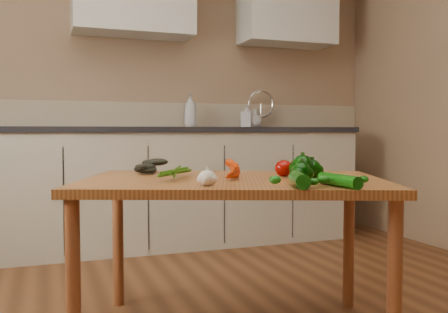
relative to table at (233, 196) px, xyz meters
name	(u,v)px	position (x,y,z in m)	size (l,w,h in m)	color
room	(260,28)	(0.01, -0.27, 0.65)	(4.04, 5.04, 2.64)	brown
counter_run	(178,185)	(0.22, 1.75, -0.14)	(2.84, 0.64, 1.14)	#BFB79F
table	(233,196)	(0.00, 0.00, 0.00)	(1.46, 1.20, 0.67)	#AF6833
soap_bottle_a	(190,110)	(0.34, 1.85, 0.44)	(0.10, 0.10, 0.27)	silver
soap_bottle_b	(247,116)	(0.84, 1.88, 0.40)	(0.09, 0.09, 0.19)	silver
soap_bottle_c	(255,118)	(0.92, 1.91, 0.38)	(0.12, 0.12, 0.15)	silver
carrot_bunch	(214,171)	(-0.08, 0.03, 0.11)	(0.23, 0.18, 0.06)	red
leafy_greens	(144,164)	(-0.31, 0.37, 0.12)	(0.18, 0.16, 0.09)	black
garlic_bulb	(207,178)	(-0.19, -0.24, 0.10)	(0.07, 0.07, 0.06)	white
pepper_a	(303,167)	(0.28, -0.10, 0.12)	(0.10, 0.10, 0.10)	black
pepper_b	(312,169)	(0.32, -0.11, 0.11)	(0.08, 0.08, 0.08)	black
pepper_c	(301,172)	(0.20, -0.24, 0.11)	(0.08, 0.08, 0.08)	black
tomato_a	(284,168)	(0.25, 0.02, 0.11)	(0.08, 0.08, 0.07)	#8E0702
tomato_b	(297,167)	(0.36, 0.10, 0.11)	(0.08, 0.08, 0.07)	#B85704
tomato_c	(311,169)	(0.37, -0.01, 0.11)	(0.07, 0.07, 0.06)	#B85704
zucchini_a	(339,180)	(0.25, -0.42, 0.10)	(0.05, 0.05, 0.21)	#094C08
zucchini_b	(299,180)	(0.11, -0.38, 0.10)	(0.05, 0.05, 0.17)	#094C08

